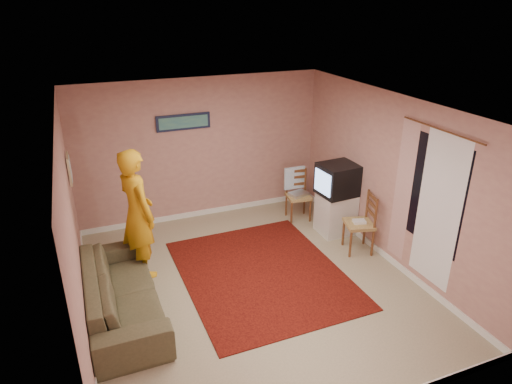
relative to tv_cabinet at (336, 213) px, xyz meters
name	(u,v)px	position (x,y,z in m)	size (l,w,h in m)	color
ground	(252,284)	(-1.95, -0.95, -0.37)	(5.00, 5.00, 0.00)	tan
wall_back	(201,150)	(-1.95, 1.55, 0.93)	(4.50, 0.02, 2.60)	tan
wall_front	(356,314)	(-1.95, -3.45, 0.93)	(4.50, 0.02, 2.60)	tan
wall_left	(73,233)	(-4.20, -0.95, 0.93)	(0.02, 5.00, 2.60)	tan
wall_right	(390,180)	(0.30, -0.95, 0.93)	(0.02, 5.00, 2.60)	tan
ceiling	(251,107)	(-1.95, -0.95, 2.23)	(4.50, 5.00, 0.02)	white
baseboard_back	(204,212)	(-1.95, 1.54, -0.32)	(4.50, 0.02, 0.10)	white
baseboard_left	(89,319)	(-4.19, -0.95, -0.32)	(0.02, 5.00, 0.10)	white
baseboard_right	(381,252)	(0.29, -0.95, -0.32)	(0.02, 5.00, 0.10)	white
window	(433,193)	(0.29, -1.85, 1.08)	(0.01, 1.10, 1.50)	black
curtain_sheer	(438,211)	(0.28, -2.00, 0.88)	(0.01, 0.75, 2.10)	white
curtain_floral	(403,192)	(0.26, -1.30, 0.88)	(0.01, 0.35, 2.10)	beige
curtain_rod	(441,130)	(0.25, -1.85, 1.95)	(0.02, 0.02, 1.40)	brown
picture_back	(183,122)	(-2.25, 1.51, 1.48)	(0.95, 0.04, 0.28)	#131934
picture_left	(69,169)	(-4.17, 0.65, 1.18)	(0.04, 0.38, 0.42)	#C9B98A
area_rug	(262,273)	(-1.71, -0.75, -0.36)	(2.30, 2.87, 0.02)	black
tv_cabinet	(336,213)	(0.00, 0.00, 0.00)	(0.58, 0.52, 0.73)	silver
crt_tv	(338,179)	(-0.01, 0.00, 0.64)	(0.67, 0.60, 0.54)	black
chair_a	(299,191)	(-0.36, 0.72, 0.20)	(0.47, 0.46, 0.50)	tan
dvd_player	(299,194)	(-0.36, 0.72, 0.14)	(0.33, 0.24, 0.06)	#B6B6BB
blue_throw	(294,178)	(-0.36, 0.91, 0.38)	(0.40, 0.05, 0.42)	#8FC7EB
chair_b	(360,217)	(0.01, -0.69, 0.24)	(0.53, 0.54, 0.54)	tan
game_console	(359,221)	(0.01, -0.69, 0.16)	(0.20, 0.14, 0.04)	white
sofa	(122,292)	(-3.75, -0.92, -0.04)	(2.27, 0.89, 0.66)	brown
person	(138,214)	(-3.35, -0.02, 0.61)	(0.71, 0.47, 1.96)	orange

